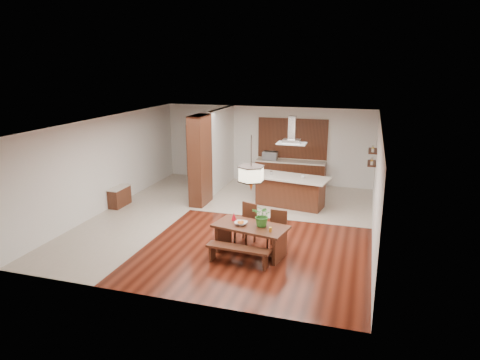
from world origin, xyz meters
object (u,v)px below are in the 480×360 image
(pendant_lantern, at_px, (251,163))
(dining_chair_left, at_px, (245,224))
(foliage_plant, at_px, (263,216))
(dining_chair_right, at_px, (276,231))
(kitchen_island, at_px, (290,191))
(dining_table, at_px, (251,233))
(range_hood, at_px, (292,130))
(fruit_bowl, at_px, (241,223))
(island_cup, at_px, (303,177))
(dining_bench, at_px, (238,256))
(microwave, at_px, (270,156))
(hallway_console, at_px, (120,197))

(pendant_lantern, bearing_deg, dining_chair_left, 118.02)
(dining_chair_left, xyz_separation_m, foliage_plant, (0.61, -0.58, 0.49))
(dining_chair_right, relative_size, foliage_plant, 1.81)
(dining_chair_left, height_order, kitchen_island, dining_chair_left)
(dining_table, height_order, range_hood, range_hood)
(fruit_bowl, bearing_deg, dining_table, 6.04)
(foliage_plant, relative_size, island_cup, 4.49)
(dining_bench, height_order, foliage_plant, foliage_plant)
(fruit_bowl, relative_size, microwave, 0.55)
(fruit_bowl, bearing_deg, foliage_plant, 5.55)
(fruit_bowl, bearing_deg, dining_chair_left, 97.87)
(dining_table, xyz_separation_m, dining_chair_left, (-0.32, 0.61, -0.03))
(kitchen_island, height_order, island_cup, island_cup)
(pendant_lantern, height_order, fruit_bowl, pendant_lantern)
(dining_table, bearing_deg, microwave, 98.88)
(pendant_lantern, xyz_separation_m, microwave, (-0.97, 6.19, -1.14))
(dining_chair_right, bearing_deg, dining_bench, -118.33)
(dining_bench, relative_size, range_hood, 1.65)
(dining_chair_right, distance_m, kitchen_island, 3.40)
(dining_bench, relative_size, dining_chair_right, 1.55)
(island_cup, bearing_deg, dining_bench, -100.33)
(dining_chair_left, bearing_deg, pendant_lantern, -41.13)
(hallway_console, xyz_separation_m, pendant_lantern, (4.99, -2.23, 1.93))
(hallway_console, bearing_deg, foliage_plant, -22.66)
(dining_chair_left, bearing_deg, island_cup, 93.14)
(microwave, bearing_deg, hallway_console, -138.34)
(foliage_plant, xyz_separation_m, fruit_bowl, (-0.52, -0.05, -0.23))
(foliage_plant, relative_size, range_hood, 0.59)
(kitchen_island, relative_size, microwave, 4.66)
(kitchen_island, bearing_deg, dining_chair_left, -90.28)
(foliage_plant, bearing_deg, kitchen_island, 90.46)
(pendant_lantern, bearing_deg, dining_table, 116.57)
(microwave, bearing_deg, kitchen_island, -65.65)
(dining_table, bearing_deg, hallway_console, 155.95)
(dining_chair_left, xyz_separation_m, island_cup, (0.99, 3.10, 0.53))
(hallway_console, relative_size, kitchen_island, 0.35)
(hallway_console, height_order, dining_chair_right, dining_chair_right)
(dining_bench, distance_m, fruit_bowl, 0.82)
(kitchen_island, bearing_deg, pendant_lantern, -83.89)
(foliage_plant, bearing_deg, dining_table, -174.86)
(dining_bench, distance_m, pendant_lantern, 2.13)
(island_cup, height_order, microwave, microwave)
(pendant_lantern, bearing_deg, fruit_bowl, -173.96)
(pendant_lantern, xyz_separation_m, range_hood, (0.25, 3.83, 0.22))
(dining_chair_right, distance_m, island_cup, 3.32)
(dining_table, distance_m, pendant_lantern, 1.71)
(pendant_lantern, xyz_separation_m, fruit_bowl, (-0.24, -0.03, -1.48))
(dining_chair_left, relative_size, pendant_lantern, 0.77)
(foliage_plant, bearing_deg, island_cup, 84.09)
(kitchen_island, bearing_deg, fruit_bowl, -87.35)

